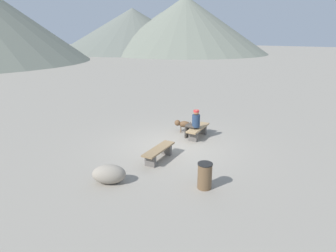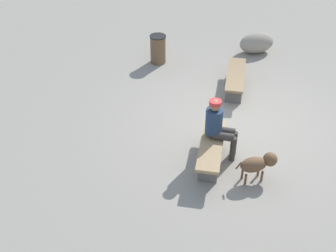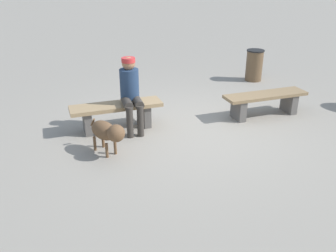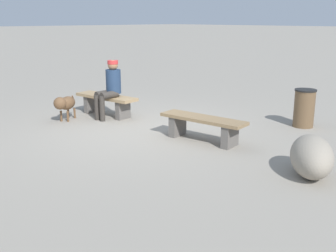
{
  "view_description": "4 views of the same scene",
  "coord_description": "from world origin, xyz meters",
  "views": [
    {
      "loc": [
        -8.58,
        -5.9,
        4.11
      ],
      "look_at": [
        0.85,
        0.9,
        0.4
      ],
      "focal_mm": 30.79,
      "sensor_mm": 36.0,
      "label": 1
    },
    {
      "loc": [
        7.57,
        0.88,
        5.46
      ],
      "look_at": [
        1.5,
        -1.08,
        0.79
      ],
      "focal_mm": 46.71,
      "sensor_mm": 36.0,
      "label": 2
    },
    {
      "loc": [
        1.63,
        5.51,
        2.6
      ],
      "look_at": [
        0.67,
        0.81,
        0.47
      ],
      "focal_mm": 38.77,
      "sensor_mm": 36.0,
      "label": 3
    },
    {
      "loc": [
        -5.9,
        4.81,
        2.09
      ],
      "look_at": [
        -1.63,
        0.69,
        0.51
      ],
      "focal_mm": 43.25,
      "sensor_mm": 36.0,
      "label": 4
    }
  ],
  "objects": [
    {
      "name": "seated_person",
      "position": [
        1.08,
        -0.23,
        0.72
      ],
      "size": [
        0.35,
        0.62,
        1.24
      ],
      "rotation": [
        0.0,
        0.0,
        0.07
      ],
      "color": "navy",
      "rests_on": "ground"
    },
    {
      "name": "distant_peak_2",
      "position": [
        48.86,
        30.79,
        6.06
      ],
      "size": [
        36.65,
        36.65,
        12.13
      ],
      "primitive_type": "cone",
      "color": "gray",
      "rests_on": "ground"
    },
    {
      "name": "ground",
      "position": [
        0.0,
        0.0,
        -0.03
      ],
      "size": [
        210.0,
        210.0,
        0.06
      ],
      "primitive_type": "cube",
      "color": "gray"
    },
    {
      "name": "distant_peak_3",
      "position": [
        45.41,
        43.47,
        5.01
      ],
      "size": [
        35.69,
        35.69,
        10.03
      ],
      "primitive_type": "cone",
      "color": "slate",
      "rests_on": "ground"
    },
    {
      "name": "bench_left",
      "position": [
        -1.42,
        -0.36,
        0.3
      ],
      "size": [
        1.63,
        0.61,
        0.43
      ],
      "rotation": [
        0.0,
        0.0,
        0.13
      ],
      "color": "#605B56",
      "rests_on": "ground"
    },
    {
      "name": "distant_peak_0",
      "position": [
        55.2,
        42.1,
        4.81
      ],
      "size": [
        30.04,
        30.04,
        9.61
      ],
      "primitive_type": "cone",
      "color": "slate",
      "rests_on": "ground"
    },
    {
      "name": "dog",
      "position": [
        1.53,
        0.61,
        0.37
      ],
      "size": [
        0.54,
        0.69,
        0.55
      ],
      "rotation": [
        0.0,
        0.0,
        2.14
      ],
      "color": "brown",
      "rests_on": "ground"
    },
    {
      "name": "boulder",
      "position": [
        -3.53,
        -0.17,
        0.28
      ],
      "size": [
        1.02,
        1.11,
        0.57
      ],
      "primitive_type": "ellipsoid",
      "rotation": [
        0.0,
        0.0,
        0.62
      ],
      "color": "gray",
      "rests_on": "ground"
    },
    {
      "name": "bench_right",
      "position": [
        1.33,
        -0.29,
        0.32
      ],
      "size": [
        1.59,
        0.62,
        0.45
      ],
      "rotation": [
        0.0,
        0.0,
        0.13
      ],
      "color": "#605B56",
      "rests_on": "ground"
    },
    {
      "name": "trash_bin",
      "position": [
        -2.17,
        -2.53,
        0.38
      ],
      "size": [
        0.42,
        0.42,
        0.75
      ],
      "color": "brown",
      "rests_on": "ground"
    }
  ]
}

